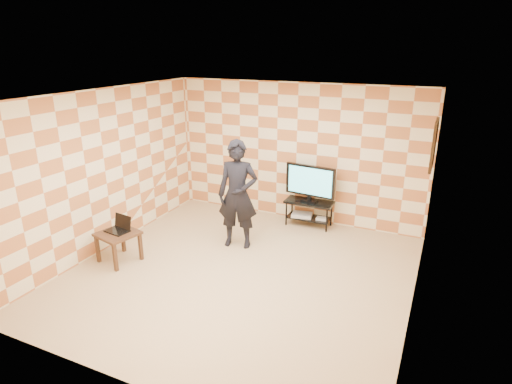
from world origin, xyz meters
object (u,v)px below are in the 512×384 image
tv_stand (309,208)px  tv (310,182)px  person (238,195)px  side_table (118,238)px

tv_stand → tv: tv is taller
tv_stand → person: size_ratio=0.49×
tv_stand → side_table: same height
tv_stand → tv: 0.53m
person → side_table: bearing=-152.2°
tv → side_table: 3.58m
tv → side_table: size_ratio=1.41×
side_table → person: size_ratio=0.37×
tv_stand → tv: (0.00, -0.00, 0.53)m
tv_stand → side_table: (-2.36, -2.66, 0.05)m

